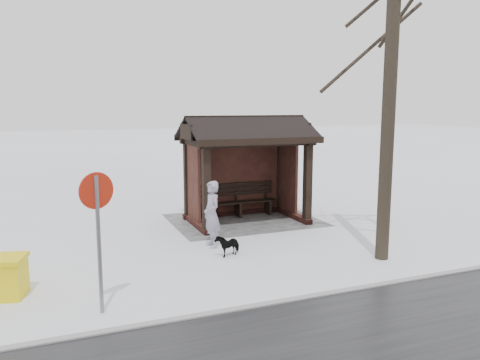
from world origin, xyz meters
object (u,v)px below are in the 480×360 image
bus_shelter (244,147)px  road_sign (97,212)px  pedestrian (212,214)px  dog (228,245)px

bus_shelter → road_sign: bearing=47.2°
pedestrian → road_sign: 4.04m
bus_shelter → dog: bearing=61.1°
pedestrian → bus_shelter: bearing=137.6°
pedestrian → dog: (-0.12, 0.75, -0.55)m
pedestrian → road_sign: road_sign is taller
pedestrian → dog: size_ratio=2.72×
road_sign → pedestrian: bearing=-159.5°
dog → road_sign: size_ratio=0.25×
bus_shelter → dog: 3.82m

